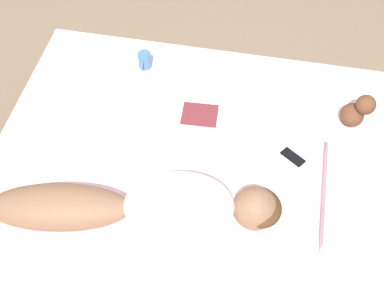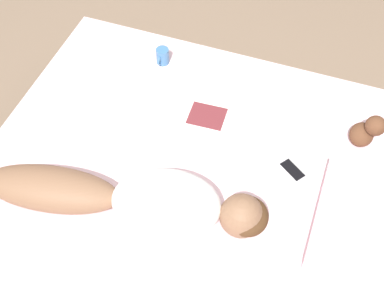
% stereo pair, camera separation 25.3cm
% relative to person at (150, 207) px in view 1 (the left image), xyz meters
% --- Properties ---
extents(ground_plane, '(12.00, 12.00, 0.00)m').
position_rel_person_xyz_m(ground_plane, '(-0.25, 0.14, -0.62)').
color(ground_plane, '#7A6651').
extents(bed, '(1.95, 2.13, 0.51)m').
position_rel_person_xyz_m(bed, '(-0.25, 0.14, -0.36)').
color(bed, '#383333').
rests_on(bed, ground_plane).
extents(person, '(0.49, 1.36, 0.23)m').
position_rel_person_xyz_m(person, '(0.00, 0.00, 0.00)').
color(person, brown).
rests_on(person, bed).
extents(open_magazine, '(0.51, 0.30, 0.01)m').
position_rel_person_xyz_m(open_magazine, '(-0.78, 0.10, -0.10)').
color(open_magazine, white).
rests_on(open_magazine, bed).
extents(coffee_mug, '(0.11, 0.07, 0.10)m').
position_rel_person_xyz_m(coffee_mug, '(-0.98, -0.27, -0.05)').
color(coffee_mug, teal).
rests_on(coffee_mug, bed).
extents(cell_phone, '(0.15, 0.17, 0.01)m').
position_rel_person_xyz_m(cell_phone, '(-0.47, 0.62, -0.10)').
color(cell_phone, silver).
rests_on(cell_phone, bed).
extents(plush_toy, '(0.14, 0.16, 0.20)m').
position_rel_person_xyz_m(plush_toy, '(-0.77, 0.92, -0.01)').
color(plush_toy, brown).
rests_on(plush_toy, bed).
extents(pillow, '(0.57, 0.36, 0.10)m').
position_rel_person_xyz_m(pillow, '(-0.25, 0.96, -0.05)').
color(pillow, beige).
rests_on(pillow, bed).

